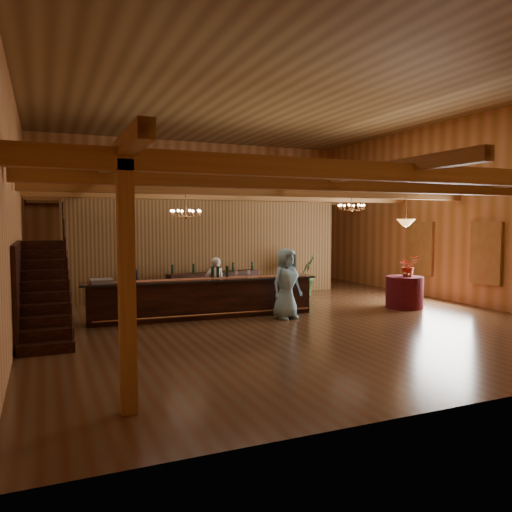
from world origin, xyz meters
name	(u,v)px	position (x,y,z in m)	size (l,w,h in m)	color
floor	(269,314)	(0.00, 0.00, 0.00)	(14.00, 14.00, 0.00)	#513723
ceiling	(270,102)	(0.00, 0.00, 5.50)	(14.00, 14.00, 0.00)	olive
wall_back	(194,213)	(0.00, 7.00, 2.75)	(12.00, 0.10, 5.50)	#C27D4D
wall_front	(491,198)	(0.00, -7.00, 2.75)	(12.00, 0.10, 5.50)	#C27D4D
wall_left	(14,207)	(-6.00, 0.00, 2.75)	(0.10, 14.00, 5.50)	#C27D4D
wall_right	(446,211)	(6.00, 0.00, 2.75)	(0.10, 14.00, 5.50)	#C27D4D
beam_grid	(262,191)	(0.00, 0.51, 3.24)	(11.90, 13.90, 0.39)	#A6773E
support_posts	(278,254)	(0.00, -0.50, 1.60)	(9.20, 10.20, 3.20)	#A6773E
partition_wall	(210,249)	(-0.50, 3.50, 1.55)	(9.00, 0.18, 3.10)	brown
window_right_front	(486,253)	(5.95, -1.60, 1.55)	(0.12, 1.05, 1.75)	white
window_right_back	(421,248)	(5.95, 1.00, 1.55)	(0.12, 1.05, 1.75)	white
staircase	(45,291)	(-5.45, -0.74, 1.00)	(1.00, 2.80, 2.00)	#3B180E
backroom_boxes	(199,274)	(-0.29, 5.50, 0.53)	(4.10, 0.60, 1.10)	#3B180E
tasting_bar	(203,298)	(-1.76, 0.15, 0.50)	(5.95, 1.09, 1.00)	#3B180E
beverage_dispenser	(129,270)	(-3.58, 0.31, 1.27)	(0.26, 0.26, 0.60)	silver
glass_rack_tray	(102,281)	(-4.22, 0.25, 1.04)	(0.50, 0.50, 0.10)	gray
raffle_drum	(289,269)	(0.58, -0.03, 1.16)	(0.34, 0.24, 0.30)	brown
bar_bottle_0	(213,272)	(-1.48, 0.25, 1.14)	(0.07, 0.07, 0.30)	black
bar_bottle_1	(218,272)	(-1.34, 0.24, 1.14)	(0.07, 0.07, 0.30)	black
bar_bottle_2	(227,272)	(-1.09, 0.23, 1.14)	(0.07, 0.07, 0.30)	black
backbar_shelf	(214,286)	(-0.56, 2.95, 0.42)	(3.02, 0.47, 0.85)	#3B180E
round_table	(404,292)	(3.87, -0.69, 0.45)	(1.03, 1.03, 0.89)	#5A0A19
chandelier_left	(186,213)	(-1.97, 1.00, 2.66)	(0.80, 0.80, 0.70)	#A66839
chandelier_right	(351,207)	(3.32, 1.18, 2.87)	(0.80, 0.80, 0.48)	#A66839
pendant_lamp	(406,223)	(3.87, -0.69, 2.40)	(0.52, 0.52, 0.90)	#A66839
bartender	(215,284)	(-1.20, 0.89, 0.73)	(0.54, 0.35, 1.47)	white
staff_second	(126,285)	(-3.56, 0.89, 0.84)	(0.82, 0.64, 1.68)	black
guest	(286,283)	(0.13, -0.75, 0.88)	(0.86, 0.56, 1.77)	#8BC6DF
floor_plant	(306,274)	(2.52, 2.54, 0.69)	(0.76, 0.61, 1.39)	#315A2A
table_flowers	(408,266)	(3.97, -0.71, 1.19)	(0.54, 0.47, 0.60)	#A92814
table_vase	(406,271)	(3.85, -0.78, 1.04)	(0.15, 0.15, 0.31)	#A66839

